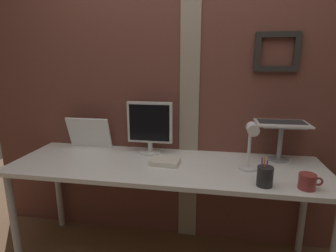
{
  "coord_description": "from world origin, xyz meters",
  "views": [
    {
      "loc": [
        0.22,
        -1.69,
        1.47
      ],
      "look_at": [
        -0.1,
        0.15,
        1.02
      ],
      "focal_mm": 28.82,
      "sensor_mm": 36.0,
      "label": 1
    }
  ],
  "objects_px": {
    "desk_lamp": "(251,142)",
    "monitor": "(150,125)",
    "whiteboard_panel": "(89,133)",
    "pen_cup": "(265,176)",
    "coffee_mug": "(308,182)",
    "laptop": "(280,113)"
  },
  "relations": [
    {
      "from": "whiteboard_panel",
      "to": "desk_lamp",
      "type": "relative_size",
      "value": 1.07
    },
    {
      "from": "monitor",
      "to": "laptop",
      "type": "bearing_deg",
      "value": 4.54
    },
    {
      "from": "whiteboard_panel",
      "to": "pen_cup",
      "type": "relative_size",
      "value": 2.06
    },
    {
      "from": "monitor",
      "to": "desk_lamp",
      "type": "relative_size",
      "value": 1.2
    },
    {
      "from": "whiteboard_panel",
      "to": "coffee_mug",
      "type": "distance_m",
      "value": 1.62
    },
    {
      "from": "monitor",
      "to": "laptop",
      "type": "height_order",
      "value": "laptop"
    },
    {
      "from": "monitor",
      "to": "desk_lamp",
      "type": "distance_m",
      "value": 0.77
    },
    {
      "from": "monitor",
      "to": "laptop",
      "type": "distance_m",
      "value": 0.97
    },
    {
      "from": "laptop",
      "to": "coffee_mug",
      "type": "xyz_separation_m",
      "value": [
        0.06,
        -0.53,
        -0.29
      ]
    },
    {
      "from": "whiteboard_panel",
      "to": "desk_lamp",
      "type": "bearing_deg",
      "value": -14.04
    },
    {
      "from": "monitor",
      "to": "pen_cup",
      "type": "relative_size",
      "value": 2.31
    },
    {
      "from": "laptop",
      "to": "pen_cup",
      "type": "xyz_separation_m",
      "value": [
        -0.17,
        -0.53,
        -0.27
      ]
    },
    {
      "from": "monitor",
      "to": "pen_cup",
      "type": "height_order",
      "value": "monitor"
    },
    {
      "from": "desk_lamp",
      "to": "coffee_mug",
      "type": "relative_size",
      "value": 2.55
    },
    {
      "from": "coffee_mug",
      "to": "monitor",
      "type": "bearing_deg",
      "value": 155.97
    },
    {
      "from": "whiteboard_panel",
      "to": "desk_lamp",
      "type": "distance_m",
      "value": 1.28
    },
    {
      "from": "whiteboard_panel",
      "to": "coffee_mug",
      "type": "relative_size",
      "value": 2.73
    },
    {
      "from": "whiteboard_panel",
      "to": "pen_cup",
      "type": "height_order",
      "value": "whiteboard_panel"
    },
    {
      "from": "desk_lamp",
      "to": "coffee_mug",
      "type": "bearing_deg",
      "value": -31.56
    },
    {
      "from": "desk_lamp",
      "to": "monitor",
      "type": "bearing_deg",
      "value": 159.38
    },
    {
      "from": "whiteboard_panel",
      "to": "pen_cup",
      "type": "bearing_deg",
      "value": -20.64
    },
    {
      "from": "whiteboard_panel",
      "to": "monitor",
      "type": "bearing_deg",
      "value": -4.44
    }
  ]
}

